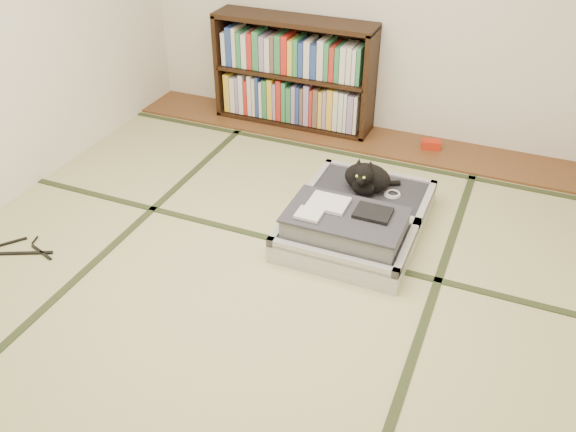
% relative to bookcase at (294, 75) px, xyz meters
% --- Properties ---
extents(floor, '(4.50, 4.50, 0.00)m').
position_rel_bookcase_xyz_m(floor, '(0.62, -2.07, -0.45)').
color(floor, tan).
rests_on(floor, ground).
extents(wood_strip, '(4.00, 0.50, 0.02)m').
position_rel_bookcase_xyz_m(wood_strip, '(0.62, -0.07, -0.44)').
color(wood_strip, brown).
rests_on(wood_strip, ground).
extents(red_item, '(0.17, 0.12, 0.07)m').
position_rel_bookcase_xyz_m(red_item, '(1.23, -0.04, -0.40)').
color(red_item, red).
rests_on(red_item, wood_strip).
extents(room_shell, '(4.50, 4.50, 4.50)m').
position_rel_bookcase_xyz_m(room_shell, '(0.62, -2.07, 1.01)').
color(room_shell, white).
rests_on(room_shell, ground).
extents(tatami_borders, '(4.00, 4.50, 0.01)m').
position_rel_bookcase_xyz_m(tatami_borders, '(0.62, -1.58, -0.45)').
color(tatami_borders, '#2D381E').
rests_on(tatami_borders, ground).
extents(bookcase, '(1.38, 0.31, 0.92)m').
position_rel_bookcase_xyz_m(bookcase, '(0.00, 0.00, 0.00)').
color(bookcase, black).
rests_on(bookcase, wood_strip).
extents(suitcase, '(0.82, 1.10, 0.32)m').
position_rel_bookcase_xyz_m(suitcase, '(1.01, -1.41, -0.34)').
color(suitcase, silver).
rests_on(suitcase, floor).
extents(cat, '(0.37, 0.37, 0.29)m').
position_rel_bookcase_xyz_m(cat, '(0.99, -1.12, -0.18)').
color(cat, black).
rests_on(cat, suitcase).
extents(cable_coil, '(0.11, 0.11, 0.03)m').
position_rel_bookcase_xyz_m(cable_coil, '(1.17, -1.09, -0.28)').
color(cable_coil, white).
rests_on(cable_coil, suitcase).
extents(hanger, '(0.44, 0.29, 0.01)m').
position_rel_bookcase_xyz_m(hanger, '(-0.88, -2.40, -0.44)').
color(hanger, black).
rests_on(hanger, floor).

